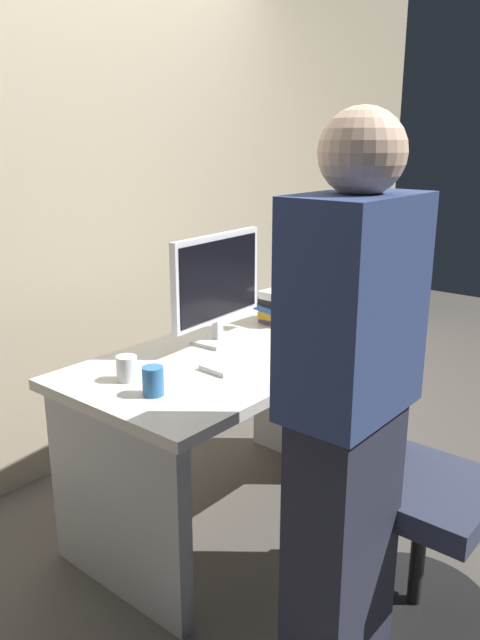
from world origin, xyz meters
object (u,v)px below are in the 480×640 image
cup_by_monitor (127,368)px  office_chair (407,493)px  book_stack (281,306)px  monitor (218,283)px  mouse (292,336)px  person_at_desk (348,412)px  keyboard (251,357)px  desk (231,408)px  cup_near_keyboard (153,381)px

cup_by_monitor → office_chair: bearing=-64.3°
office_chair → cup_by_monitor: 1.05m
office_chair → book_stack: bearing=60.3°
monitor → cup_by_monitor: bearing=-175.8°
office_chair → cup_by_monitor: (-0.43, 0.89, 0.35)m
office_chair → mouse: (0.33, 0.71, 0.32)m
monitor → book_stack: monitor is taller
person_at_desk → cup_by_monitor: person_at_desk is taller
keyboard → book_stack: 0.54m
desk → person_at_desk: size_ratio=0.82×
book_stack → monitor: bearing=176.6°
cup_near_keyboard → office_chair: bearing=-57.6°
cup_by_monitor → book_stack: 0.94m
cup_by_monitor → keyboard: bearing=-23.9°
cup_near_keyboard → person_at_desk: bearing=-82.5°
keyboard → cup_near_keyboard: bearing=179.3°
desk → office_chair: bearing=-91.5°
mouse → cup_by_monitor: cup_by_monitor is taller
mouse → cup_near_keyboard: 0.79m
desk → monitor: size_ratio=2.47×
book_stack → desk: bearing=-167.1°
office_chair → cup_by_monitor: office_chair is taller
monitor → mouse: (0.23, -0.22, -0.24)m
desk → cup_near_keyboard: 0.56m
monitor → cup_near_keyboard: 0.63m
office_chair → person_at_desk: 0.55m
person_at_desk → cup_near_keyboard: 0.70m
desk → book_stack: book_stack is taller
desk → keyboard: (0.00, -0.10, 0.24)m
cup_near_keyboard → book_stack: 0.99m
cup_near_keyboard → book_stack: size_ratio=0.42×
person_at_desk → desk: bearing=62.9°
person_at_desk → monitor: size_ratio=3.03×
person_at_desk → keyboard: person_at_desk is taller
mouse → book_stack: bearing=46.8°
desk → cup_by_monitor: cup_by_monitor is taller
monitor → person_at_desk: bearing=-117.6°
office_chair → book_stack: size_ratio=3.97×
monitor → keyboard: size_ratio=1.26×
desk → office_chair: 0.79m
keyboard → book_stack: bearing=26.6°
desk → cup_near_keyboard: cup_near_keyboard is taller
cup_near_keyboard → desk: bearing=8.3°
monitor → cup_near_keyboard: monitor is taller
desk → mouse: (0.31, -0.08, 0.25)m
keyboard → monitor: bearing=75.1°
keyboard → mouse: size_ratio=4.30×
monitor → keyboard: 0.35m
person_at_desk → cup_by_monitor: (-0.06, 0.86, -0.06)m
cup_by_monitor → person_at_desk: bearing=-86.0°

